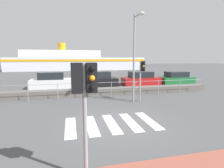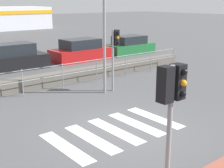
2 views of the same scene
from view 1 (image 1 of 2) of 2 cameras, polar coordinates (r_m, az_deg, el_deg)
The scene contains 12 objects.
ground_plane at distance 8.13m, azimuth 1.66°, elevation -12.62°, with size 160.00×160.00×0.00m, color #4C4C4F.
crosswalk at distance 8.07m, azimuth -0.18°, elevation -12.75°, with size 4.05×2.40×0.01m.
seawall at distance 13.88m, azimuth -4.92°, elevation -2.53°, with size 19.45×0.55×0.58m.
harbor_fence at distance 12.94m, azimuth -4.37°, elevation -1.11°, with size 17.54×0.04×1.19m.
traffic_light_near at distance 4.05m, azimuth -9.05°, elevation -1.51°, with size 0.58×0.41×2.82m.
traffic_light_far at distance 11.84m, azimuth 9.73°, elevation 3.90°, with size 0.34×0.32×2.73m.
streetlamp at distance 11.36m, azimuth 7.73°, elevation 11.54°, with size 0.32×1.35×5.64m.
ferry_boat at distance 44.96m, azimuth -11.92°, elevation 7.13°, with size 32.57×6.80×6.60m.
parked_car_white at distance 18.32m, azimuth -19.15°, elevation 0.92°, with size 3.92×1.87×1.59m.
parked_car_black at distance 18.44m, azimuth -4.51°, elevation 1.36°, with size 4.01×1.72×1.55m.
parked_car_red at distance 19.75m, azimuth 9.35°, elevation 1.63°, with size 4.11×1.90×1.46m.
parked_car_green at distance 21.86m, azimuth 20.25°, elevation 1.76°, with size 3.93×1.83×1.37m.
Camera 1 is at (-1.97, -7.33, 2.92)m, focal length 28.00 mm.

